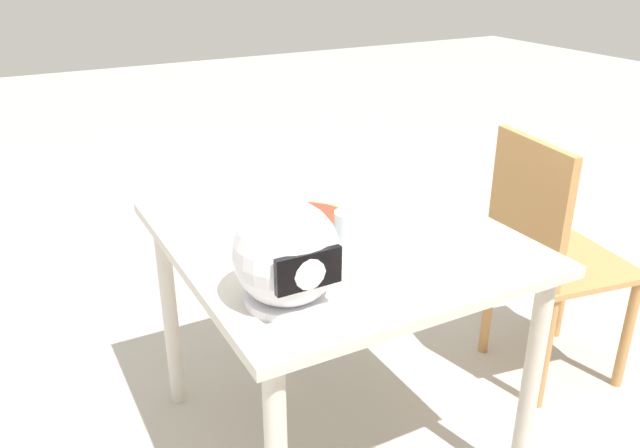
{
  "coord_description": "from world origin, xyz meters",
  "views": [
    {
      "loc": [
        0.81,
        1.41,
        1.47
      ],
      "look_at": [
        0.04,
        -0.02,
        0.75
      ],
      "focal_mm": 36.26,
      "sensor_mm": 36.0,
      "label": 1
    }
  ],
  "objects_px": {
    "dining_table": "(335,261)",
    "chair_side": "(545,249)",
    "drinking_glass": "(348,238)",
    "pizza": "(304,222)",
    "motorcycle_helmet": "(287,256)"
  },
  "relations": [
    {
      "from": "dining_table",
      "to": "chair_side",
      "type": "height_order",
      "value": "chair_side"
    },
    {
      "from": "dining_table",
      "to": "drinking_glass",
      "type": "relative_size",
      "value": 6.85
    },
    {
      "from": "pizza",
      "to": "drinking_glass",
      "type": "relative_size",
      "value": 2.07
    },
    {
      "from": "drinking_glass",
      "to": "chair_side",
      "type": "height_order",
      "value": "chair_side"
    },
    {
      "from": "pizza",
      "to": "chair_side",
      "type": "bearing_deg",
      "value": 174.4
    },
    {
      "from": "motorcycle_helmet",
      "to": "chair_side",
      "type": "distance_m",
      "value": 1.16
    },
    {
      "from": "drinking_glass",
      "to": "chair_side",
      "type": "bearing_deg",
      "value": -170.44
    },
    {
      "from": "dining_table",
      "to": "pizza",
      "type": "height_order",
      "value": "pizza"
    },
    {
      "from": "pizza",
      "to": "motorcycle_helmet",
      "type": "height_order",
      "value": "motorcycle_helmet"
    },
    {
      "from": "drinking_glass",
      "to": "pizza",
      "type": "bearing_deg",
      "value": -89.21
    },
    {
      "from": "pizza",
      "to": "motorcycle_helmet",
      "type": "relative_size",
      "value": 1.22
    },
    {
      "from": "motorcycle_helmet",
      "to": "drinking_glass",
      "type": "bearing_deg",
      "value": -156.24
    },
    {
      "from": "motorcycle_helmet",
      "to": "drinking_glass",
      "type": "relative_size",
      "value": 1.7
    },
    {
      "from": "motorcycle_helmet",
      "to": "chair_side",
      "type": "relative_size",
      "value": 0.26
    },
    {
      "from": "drinking_glass",
      "to": "chair_side",
      "type": "xyz_separation_m",
      "value": [
        -0.87,
        -0.15,
        -0.29
      ]
    }
  ]
}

